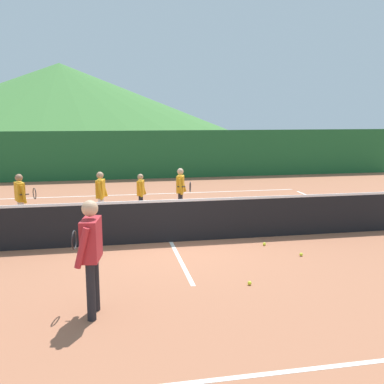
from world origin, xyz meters
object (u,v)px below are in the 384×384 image
instructor (91,247)px  tennis_ball_4 (301,254)px  tennis_net (171,220)px  student_3 (181,187)px  student_2 (141,191)px  tennis_ball_2 (264,244)px  student_0 (21,195)px  student_1 (101,192)px  tennis_ball_3 (250,283)px

instructor → tennis_ball_4: (4.06, 1.93, -0.97)m
tennis_net → instructor: bearing=-115.2°
student_3 → tennis_ball_4: (1.79, -4.07, -0.78)m
tennis_net → student_2: 2.86m
tennis_ball_2 → student_0: bearing=153.7°
student_0 → student_3: 4.22m
tennis_net → instructor: (-1.61, -3.42, 0.50)m
student_3 → tennis_ball_4: student_3 is taller
tennis_net → student_1: bearing=124.8°
student_0 → tennis_ball_3: 6.63m
instructor → student_2: (1.16, 6.24, -0.29)m
student_1 → tennis_ball_3: (2.48, -5.00, -0.78)m
tennis_net → student_1: student_1 is taller
student_1 → student_3: 2.23m
instructor → tennis_ball_4: bearing=25.4°
student_0 → student_2: student_0 is taller
student_1 → tennis_ball_2: student_1 is taller
tennis_net → student_0: size_ratio=8.29×
student_2 → tennis_ball_2: student_2 is taller
tennis_ball_3 → student_1: bearing=116.4°
tennis_net → student_0: 4.10m
tennis_net → instructor: instructor is taller
student_2 → tennis_ball_3: (1.38, -5.59, -0.68)m
tennis_ball_3 → student_2: bearing=103.9°
tennis_ball_3 → student_0: bearing=132.7°
student_2 → student_3: student_3 is taller
instructor → student_1: 5.65m
student_2 → tennis_ball_4: bearing=-56.1°
tennis_net → student_2: size_ratio=9.49×
student_0 → tennis_ball_2: size_ratio=20.07×
student_2 → student_3: size_ratio=0.88×
instructor → tennis_ball_2: instructor is taller
tennis_net → tennis_ball_2: bearing=-18.4°
student_3 → tennis_ball_2: student_3 is taller
student_2 → tennis_ball_3: size_ratio=17.53×
instructor → tennis_ball_3: instructor is taller
student_3 → student_0: bearing=-173.0°
student_0 → student_3: bearing=7.0°
student_0 → student_2: size_ratio=1.14×
student_0 → tennis_ball_4: 7.00m
student_1 → tennis_ball_4: size_ratio=19.90×
student_0 → student_3: size_ratio=1.01×
student_3 → tennis_ball_2: 3.58m
student_1 → student_2: student_1 is taller
instructor → tennis_ball_4: size_ratio=24.56×
student_3 → tennis_ball_3: 5.41m
student_0 → student_2: 3.17m
tennis_net → student_1: size_ratio=8.36×
tennis_net → student_3: bearing=75.6°
student_0 → student_1: (1.98, 0.17, -0.01)m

